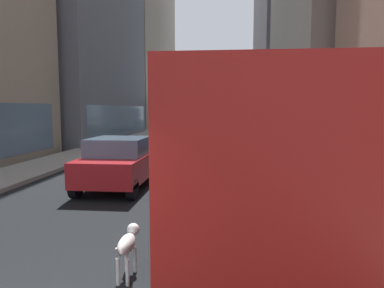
% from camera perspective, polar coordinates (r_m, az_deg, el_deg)
% --- Properties ---
extents(ground_plane, '(120.00, 120.00, 0.00)m').
position_cam_1_polar(ground_plane, '(37.97, 2.34, 2.06)').
color(ground_plane, black).
extents(sidewalk_left, '(2.40, 110.00, 0.15)m').
position_cam_1_polar(sidewalk_left, '(38.72, -6.11, 2.22)').
color(sidewalk_left, '#9E9991').
rests_on(sidewalk_left, ground).
extents(sidewalk_right, '(2.40, 110.00, 0.15)m').
position_cam_1_polar(sidewalk_right, '(38.06, 10.95, 2.08)').
color(sidewalk_right, '#9E9991').
rests_on(sidewalk_right, ground).
extents(building_left_far, '(10.14, 22.48, 28.22)m').
position_cam_1_polar(building_left_far, '(52.75, -10.51, 18.47)').
color(building_left_far, '#A0937F').
rests_on(building_left_far, ground).
extents(transit_bus, '(2.78, 11.53, 3.05)m').
position_cam_1_polar(transit_bus, '(8.82, 9.45, 0.83)').
color(transit_bus, red).
rests_on(transit_bus, ground).
extents(car_yellow_taxi, '(1.82, 4.26, 1.62)m').
position_cam_1_polar(car_yellow_taxi, '(36.52, 6.62, 3.17)').
color(car_yellow_taxi, yellow).
rests_on(car_yellow_taxi, ground).
extents(car_blue_hatchback, '(1.84, 4.42, 1.62)m').
position_cam_1_polar(car_blue_hatchback, '(21.22, 7.25, 1.21)').
color(car_blue_hatchback, '#4C6BB7').
rests_on(car_blue_hatchback, ground).
extents(car_red_coupe, '(1.87, 4.11, 1.62)m').
position_cam_1_polar(car_red_coupe, '(11.41, -11.82, -2.90)').
color(car_red_coupe, red).
rests_on(car_red_coupe, ground).
extents(car_silver_sedan, '(1.75, 4.61, 1.62)m').
position_cam_1_polar(car_silver_sedan, '(30.74, -0.69, 2.70)').
color(car_silver_sedan, '#B7BABF').
rests_on(car_silver_sedan, ground).
extents(box_truck, '(2.30, 7.50, 3.05)m').
position_cam_1_polar(box_truck, '(39.75, -1.56, 4.64)').
color(box_truck, '#19519E').
rests_on(box_truck, ground).
extents(dalmatian_dog, '(0.22, 0.96, 0.72)m').
position_cam_1_polar(dalmatian_dog, '(5.47, -10.67, -16.02)').
color(dalmatian_dog, white).
rests_on(dalmatian_dog, ground).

